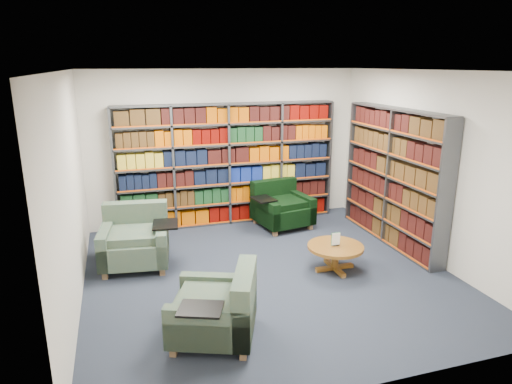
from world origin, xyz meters
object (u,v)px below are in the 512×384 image
object	(u,v)px
chair_teal_left	(136,241)
coffee_table	(335,250)
chair_green_right	(280,208)
chair_teal_front	(221,311)

from	to	relation	value
chair_teal_left	coffee_table	bearing A→B (deg)	-22.21
chair_green_right	coffee_table	world-z (taller)	chair_green_right
chair_teal_left	chair_green_right	xyz separation A→B (m)	(2.63, 0.93, -0.02)
coffee_table	chair_green_right	bearing A→B (deg)	92.62
chair_teal_left	coffee_table	size ratio (longest dim) A/B	1.48
chair_teal_left	chair_green_right	world-z (taller)	chair_teal_left
chair_teal_left	coffee_table	world-z (taller)	chair_teal_left
chair_teal_left	chair_green_right	bearing A→B (deg)	19.53
chair_teal_left	chair_teal_front	bearing A→B (deg)	-71.33
coffee_table	chair_teal_left	bearing A→B (deg)	157.79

